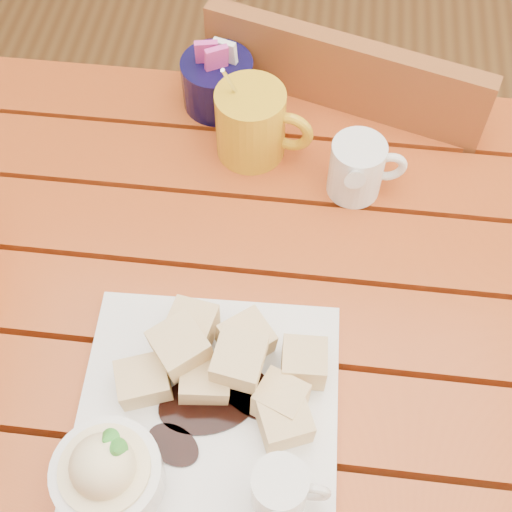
# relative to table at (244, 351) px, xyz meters

# --- Properties ---
(ground) EXTENTS (5.00, 5.00, 0.00)m
(ground) POSITION_rel_table_xyz_m (0.00, -0.00, -0.64)
(ground) COLOR brown
(ground) RESTS_ON ground
(table) EXTENTS (1.20, 0.79, 0.75)m
(table) POSITION_rel_table_xyz_m (0.00, 0.00, 0.00)
(table) COLOR #913412
(table) RESTS_ON ground
(dessert_plate) EXTENTS (0.29, 0.29, 0.11)m
(dessert_plate) POSITION_rel_table_xyz_m (-0.04, -0.15, 0.14)
(dessert_plate) COLOR white
(dessert_plate) RESTS_ON table
(coffee_mug_right) EXTENTS (0.13, 0.09, 0.15)m
(coffee_mug_right) POSITION_rel_table_xyz_m (-0.02, 0.25, 0.16)
(coffee_mug_right) COLOR gold
(coffee_mug_right) RESTS_ON table
(cream_pitcher) EXTENTS (0.10, 0.09, 0.09)m
(cream_pitcher) POSITION_rel_table_xyz_m (0.12, 0.20, 0.15)
(cream_pitcher) COLOR white
(cream_pitcher) RESTS_ON table
(sugar_caddy) EXTENTS (0.10, 0.10, 0.11)m
(sugar_caddy) POSITION_rel_table_xyz_m (-0.08, 0.34, 0.15)
(sugar_caddy) COLOR black
(sugar_caddy) RESTS_ON table
(chair_far) EXTENTS (0.51, 0.51, 0.86)m
(chair_far) POSITION_rel_table_xyz_m (0.13, 0.46, -0.16)
(chair_far) COLOR brown
(chair_far) RESTS_ON ground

